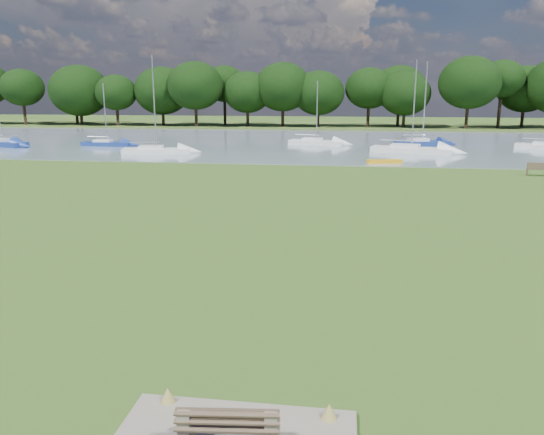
# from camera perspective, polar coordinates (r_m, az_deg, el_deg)

# --- Properties ---
(ground) EXTENTS (220.00, 220.00, 0.00)m
(ground) POSITION_cam_1_polar(r_m,az_deg,el_deg) (22.23, 3.25, -2.10)
(ground) COLOR #566929
(river) EXTENTS (220.00, 40.00, 0.10)m
(river) POSITION_cam_1_polar(r_m,az_deg,el_deg) (63.65, 6.57, 7.97)
(river) COLOR gray
(river) RESTS_ON ground
(far_bank) EXTENTS (220.00, 20.00, 0.40)m
(far_bank) POSITION_cam_1_polar(r_m,az_deg,el_deg) (93.56, 7.14, 9.67)
(far_bank) COLOR #4C6626
(far_bank) RESTS_ON ground
(riverbank_bench) EXTENTS (1.63, 0.73, 0.97)m
(riverbank_bench) POSITION_cam_1_polar(r_m,az_deg,el_deg) (42.76, 26.71, 4.66)
(riverbank_bench) COLOR brown
(riverbank_bench) RESTS_ON ground
(kayak) EXTENTS (3.03, 1.40, 0.29)m
(kayak) POSITION_cam_1_polar(r_m,az_deg,el_deg) (45.82, 11.99, 5.92)
(kayak) COLOR orange
(kayak) RESTS_ON river
(tree_line) EXTENTS (132.35, 9.40, 11.37)m
(tree_line) POSITION_cam_1_polar(r_m,az_deg,el_deg) (89.58, 4.21, 13.88)
(tree_line) COLOR black
(tree_line) RESTS_ON far_bank
(sailboat_0) EXTENTS (6.50, 3.20, 7.03)m
(sailboat_0) POSITION_cam_1_polar(r_m,az_deg,el_deg) (60.90, 4.73, 8.23)
(sailboat_0) COLOR white
(sailboat_0) RESTS_ON river
(sailboat_2) EXTENTS (6.25, 3.42, 9.03)m
(sailboat_2) POSITION_cam_1_polar(r_m,az_deg,el_deg) (61.12, 15.81, 7.89)
(sailboat_2) COLOR navy
(sailboat_2) RESTS_ON river
(sailboat_3) EXTENTS (5.54, 1.62, 6.77)m
(sailboat_3) POSITION_cam_1_polar(r_m,az_deg,el_deg) (61.92, -17.38, 7.74)
(sailboat_3) COLOR navy
(sailboat_3) RESTS_ON river
(sailboat_4) EXTENTS (6.93, 4.07, 8.48)m
(sailboat_4) POSITION_cam_1_polar(r_m,az_deg,el_deg) (66.01, -27.10, 7.27)
(sailboat_4) COLOR navy
(sailboat_4) RESTS_ON river
(sailboat_6) EXTENTS (6.72, 3.03, 9.26)m
(sailboat_6) POSITION_cam_1_polar(r_m,az_deg,el_deg) (53.17, -12.41, 7.25)
(sailboat_6) COLOR white
(sailboat_6) RESTS_ON river
(sailboat_7) EXTENTS (8.10, 4.17, 8.82)m
(sailboat_7) POSITION_cam_1_polar(r_m,az_deg,el_deg) (54.46, 14.68, 7.27)
(sailboat_7) COLOR white
(sailboat_7) RESTS_ON river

